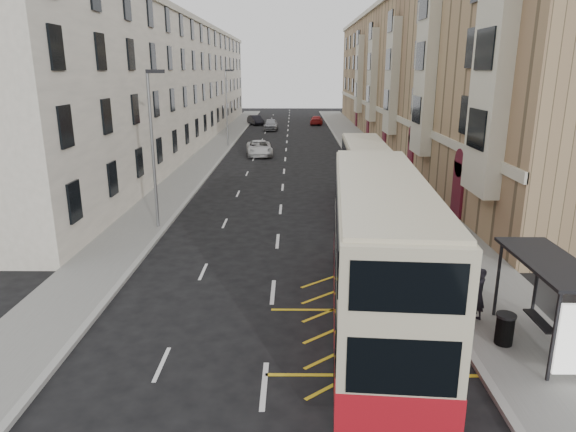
{
  "coord_description": "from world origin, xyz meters",
  "views": [
    {
      "loc": [
        0.76,
        -13.93,
        8.14
      ],
      "look_at": [
        0.54,
        7.66,
        1.96
      ],
      "focal_mm": 32.0,
      "sensor_mm": 36.0,
      "label": 1
    }
  ],
  "objects_px": {
    "street_lamp_near": "(153,141)",
    "car_red": "(316,120)",
    "pedestrian_mid": "(574,340)",
    "pedestrian_near": "(477,295)",
    "litter_bin": "(505,328)",
    "pedestrian_far": "(433,257)",
    "white_van": "(259,148)",
    "car_silver": "(271,125)",
    "double_decker_front": "(379,252)",
    "bus_shelter": "(559,289)",
    "double_decker_rear": "(365,177)",
    "street_lamp_far": "(227,104)",
    "car_dark": "(255,120)"
  },
  "relations": [
    {
      "from": "bus_shelter",
      "to": "litter_bin",
      "type": "height_order",
      "value": "bus_shelter"
    },
    {
      "from": "pedestrian_mid",
      "to": "litter_bin",
      "type": "bearing_deg",
      "value": 133.33
    },
    {
      "from": "pedestrian_mid",
      "to": "car_dark",
      "type": "xyz_separation_m",
      "value": [
        -13.4,
        66.74,
        -0.38
      ]
    },
    {
      "from": "street_lamp_far",
      "to": "pedestrian_mid",
      "type": "relative_size",
      "value": 4.29
    },
    {
      "from": "street_lamp_near",
      "to": "double_decker_front",
      "type": "distance_m",
      "value": 14.46
    },
    {
      "from": "double_decker_front",
      "to": "litter_bin",
      "type": "height_order",
      "value": "double_decker_front"
    },
    {
      "from": "double_decker_rear",
      "to": "double_decker_front",
      "type": "bearing_deg",
      "value": -93.57
    },
    {
      "from": "double_decker_rear",
      "to": "car_red",
      "type": "relative_size",
      "value": 2.26
    },
    {
      "from": "street_lamp_near",
      "to": "car_red",
      "type": "distance_m",
      "value": 54.88
    },
    {
      "from": "double_decker_front",
      "to": "pedestrian_near",
      "type": "xyz_separation_m",
      "value": [
        3.25,
        -0.18,
        -1.4
      ]
    },
    {
      "from": "white_van",
      "to": "car_silver",
      "type": "distance_m",
      "value": 21.67
    },
    {
      "from": "pedestrian_mid",
      "to": "pedestrian_near",
      "type": "bearing_deg",
      "value": 121.22
    },
    {
      "from": "white_van",
      "to": "car_red",
      "type": "relative_size",
      "value": 1.15
    },
    {
      "from": "street_lamp_near",
      "to": "car_red",
      "type": "xyz_separation_m",
      "value": [
        10.66,
        53.69,
        -3.98
      ]
    },
    {
      "from": "double_decker_front",
      "to": "pedestrian_near",
      "type": "distance_m",
      "value": 3.55
    },
    {
      "from": "bus_shelter",
      "to": "car_red",
      "type": "height_order",
      "value": "bus_shelter"
    },
    {
      "from": "street_lamp_far",
      "to": "car_red",
      "type": "bearing_deg",
      "value": 65.78
    },
    {
      "from": "litter_bin",
      "to": "pedestrian_far",
      "type": "bearing_deg",
      "value": 98.41
    },
    {
      "from": "pedestrian_near",
      "to": "pedestrian_far",
      "type": "bearing_deg",
      "value": -118.91
    },
    {
      "from": "double_decker_rear",
      "to": "white_van",
      "type": "height_order",
      "value": "double_decker_rear"
    },
    {
      "from": "double_decker_rear",
      "to": "pedestrian_near",
      "type": "xyz_separation_m",
      "value": [
        1.78,
        -14.32,
        -0.98
      ]
    },
    {
      "from": "pedestrian_far",
      "to": "car_red",
      "type": "relative_size",
      "value": 0.37
    },
    {
      "from": "car_dark",
      "to": "bus_shelter",
      "type": "bearing_deg",
      "value": -100.02
    },
    {
      "from": "double_decker_rear",
      "to": "pedestrian_far",
      "type": "xyz_separation_m",
      "value": [
        1.35,
        -10.52,
        -1.08
      ]
    },
    {
      "from": "car_silver",
      "to": "car_dark",
      "type": "xyz_separation_m",
      "value": [
        -2.67,
        7.46,
        -0.08
      ]
    },
    {
      "from": "street_lamp_far",
      "to": "car_red",
      "type": "height_order",
      "value": "street_lamp_far"
    },
    {
      "from": "street_lamp_near",
      "to": "litter_bin",
      "type": "bearing_deg",
      "value": -41.67
    },
    {
      "from": "litter_bin",
      "to": "double_decker_front",
      "type": "bearing_deg",
      "value": 155.27
    },
    {
      "from": "bus_shelter",
      "to": "double_decker_front",
      "type": "distance_m",
      "value": 5.24
    },
    {
      "from": "litter_bin",
      "to": "white_van",
      "type": "bearing_deg",
      "value": 105.01
    },
    {
      "from": "car_silver",
      "to": "street_lamp_near",
      "type": "bearing_deg",
      "value": -94.31
    },
    {
      "from": "white_van",
      "to": "pedestrian_near",
      "type": "bearing_deg",
      "value": -81.33
    },
    {
      "from": "double_decker_front",
      "to": "car_dark",
      "type": "relative_size",
      "value": 2.89
    },
    {
      "from": "pedestrian_mid",
      "to": "pedestrian_far",
      "type": "xyz_separation_m",
      "value": [
        -2.02,
        6.73,
        -0.1
      ]
    },
    {
      "from": "street_lamp_far",
      "to": "street_lamp_near",
      "type": "bearing_deg",
      "value": -90.0
    },
    {
      "from": "bus_shelter",
      "to": "car_silver",
      "type": "relative_size",
      "value": 0.92
    },
    {
      "from": "street_lamp_near",
      "to": "pedestrian_mid",
      "type": "relative_size",
      "value": 4.29
    },
    {
      "from": "street_lamp_far",
      "to": "car_dark",
      "type": "distance_m",
      "value": 23.67
    },
    {
      "from": "car_red",
      "to": "car_dark",
      "type": "bearing_deg",
      "value": 6.96
    },
    {
      "from": "double_decker_rear",
      "to": "car_dark",
      "type": "bearing_deg",
      "value": 103.82
    },
    {
      "from": "street_lamp_far",
      "to": "pedestrian_far",
      "type": "relative_size",
      "value": 4.83
    },
    {
      "from": "litter_bin",
      "to": "pedestrian_mid",
      "type": "distance_m",
      "value": 1.95
    },
    {
      "from": "car_silver",
      "to": "car_red",
      "type": "xyz_separation_m",
      "value": [
        6.67,
        7.85,
        -0.13
      ]
    },
    {
      "from": "car_dark",
      "to": "double_decker_front",
      "type": "bearing_deg",
      "value": -103.87
    },
    {
      "from": "white_van",
      "to": "car_red",
      "type": "bearing_deg",
      "value": 70.47
    },
    {
      "from": "car_red",
      "to": "street_lamp_far",
      "type": "bearing_deg",
      "value": 70.35
    },
    {
      "from": "bus_shelter",
      "to": "white_van",
      "type": "relative_size",
      "value": 0.82
    },
    {
      "from": "white_van",
      "to": "car_silver",
      "type": "xyz_separation_m",
      "value": [
        0.21,
        21.66,
        0.07
      ]
    },
    {
      "from": "pedestrian_mid",
      "to": "car_red",
      "type": "xyz_separation_m",
      "value": [
        -4.06,
        67.13,
        -0.43
      ]
    },
    {
      "from": "white_van",
      "to": "car_silver",
      "type": "height_order",
      "value": "car_silver"
    }
  ]
}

